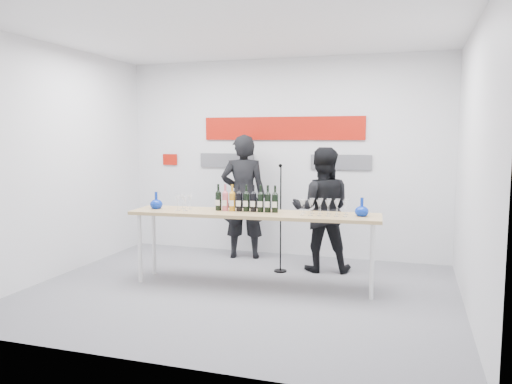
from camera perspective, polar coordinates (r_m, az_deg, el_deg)
ground at (r=6.04m, az=-1.89°, el=-11.26°), size 5.00×5.00×0.00m
back_wall at (r=7.68m, az=3.03°, el=3.91°), size 5.00×0.04×3.00m
signage at (r=7.66m, az=2.58°, el=6.20°), size 3.38×0.02×0.79m
tasting_table at (r=6.07m, az=-0.28°, el=-2.98°), size 3.07×0.81×0.91m
wine_bottles at (r=6.12m, az=-1.11°, el=-0.70°), size 0.80×0.13×0.33m
decanter_left at (r=6.49m, az=-11.34°, el=-0.93°), size 0.16×0.16×0.21m
decanter_right at (r=5.89m, az=12.00°, el=-1.68°), size 0.16×0.16×0.21m
glasses_left at (r=6.32m, az=-8.25°, el=-1.20°), size 0.17×0.23×0.18m
glasses_right at (r=5.90m, az=7.79°, el=-1.73°), size 0.57×0.26×0.18m
presenter_left at (r=7.48m, az=-1.44°, el=-0.54°), size 0.76×0.59×1.86m
presenter_right at (r=6.82m, az=7.53°, el=-1.99°), size 0.92×0.77×1.69m
mic_stand at (r=6.77m, az=2.81°, el=-5.42°), size 0.17×0.17×1.47m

